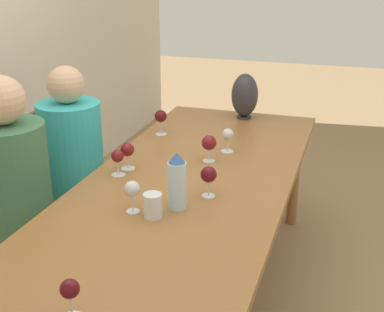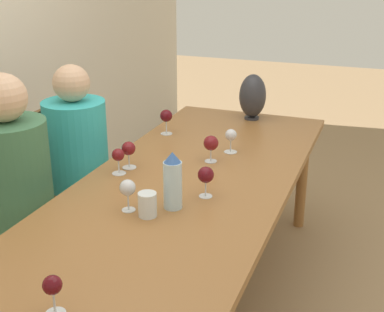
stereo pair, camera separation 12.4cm
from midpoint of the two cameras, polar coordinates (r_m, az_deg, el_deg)
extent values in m
cube|color=#936033|center=(2.45, -0.20, -4.19)|extent=(2.72, 0.97, 0.04)
cylinder|color=#936033|center=(3.65, 12.61, -2.37)|extent=(0.07, 0.07, 0.70)
cylinder|color=#936033|center=(3.81, 1.19, -0.82)|extent=(0.07, 0.07, 0.70)
cylinder|color=silver|center=(2.25, -0.49, -3.15)|extent=(0.08, 0.08, 0.21)
cone|color=#33599E|center=(2.20, -0.50, -0.14)|extent=(0.07, 0.07, 0.05)
cylinder|color=silver|center=(2.20, -3.17, -5.22)|extent=(0.08, 0.08, 0.10)
cylinder|color=#2D2D33|center=(3.53, 7.39, 4.06)|extent=(0.10, 0.10, 0.01)
ellipsoid|color=#2D2D33|center=(3.49, 7.50, 6.38)|extent=(0.17, 0.17, 0.28)
cylinder|color=silver|center=(2.28, -5.22, -5.76)|extent=(0.06, 0.06, 0.00)
cylinder|color=silver|center=(2.26, -5.26, -4.90)|extent=(0.01, 0.01, 0.07)
sphere|color=silver|center=(2.23, -5.31, -3.39)|extent=(0.07, 0.07, 0.07)
cylinder|color=silver|center=(1.69, -12.39, -15.07)|extent=(0.01, 0.01, 0.07)
sphere|color=#510C14|center=(1.66, -12.56, -13.31)|extent=(0.06, 0.06, 0.06)
cylinder|color=silver|center=(2.79, 3.28, -0.57)|extent=(0.06, 0.06, 0.00)
cylinder|color=silver|center=(2.78, 3.30, 0.09)|extent=(0.01, 0.01, 0.07)
sphere|color=maroon|center=(2.75, 3.32, 1.38)|extent=(0.08, 0.08, 0.08)
cylinder|color=silver|center=(3.21, -1.63, 2.39)|extent=(0.07, 0.07, 0.00)
cylinder|color=silver|center=(3.20, -1.64, 3.09)|extent=(0.01, 0.01, 0.08)
sphere|color=#510C14|center=(3.18, -1.65, 4.31)|extent=(0.07, 0.07, 0.07)
cylinder|color=silver|center=(2.39, 2.95, -4.31)|extent=(0.06, 0.06, 0.00)
cylinder|color=silver|center=(2.38, 2.96, -3.50)|extent=(0.01, 0.01, 0.07)
sphere|color=#510C14|center=(2.35, 2.99, -2.02)|extent=(0.07, 0.07, 0.07)
cylinder|color=silver|center=(2.93, 5.34, 0.43)|extent=(0.07, 0.07, 0.00)
cylinder|color=silver|center=(2.91, 5.36, 1.10)|extent=(0.01, 0.01, 0.07)
sphere|color=silver|center=(2.89, 5.40, 2.25)|extent=(0.06, 0.06, 0.06)
cylinder|color=silver|center=(2.72, -5.40, -1.22)|extent=(0.07, 0.07, 0.00)
cylinder|color=silver|center=(2.70, -5.43, -0.50)|extent=(0.01, 0.01, 0.07)
sphere|color=maroon|center=(2.68, -5.48, 0.80)|extent=(0.07, 0.07, 0.07)
cylinder|color=silver|center=(2.65, -6.46, -1.86)|extent=(0.07, 0.07, 0.00)
cylinder|color=silver|center=(2.64, -6.49, -1.13)|extent=(0.01, 0.01, 0.07)
sphere|color=maroon|center=(2.61, -6.55, 0.12)|extent=(0.06, 0.06, 0.06)
cube|color=brown|center=(2.79, -16.67, -7.81)|extent=(0.44, 0.44, 0.04)
cylinder|color=brown|center=(2.69, -15.23, -14.88)|extent=(0.04, 0.04, 0.44)
cylinder|color=brown|center=(2.94, -10.93, -11.03)|extent=(0.04, 0.04, 0.44)
cylinder|color=brown|center=(3.14, -16.96, -9.45)|extent=(0.04, 0.04, 0.44)
cube|color=brown|center=(3.20, -10.78, -3.48)|extent=(0.44, 0.44, 0.04)
cube|color=brown|center=(3.21, -14.13, 1.06)|extent=(0.40, 0.03, 0.45)
cylinder|color=brown|center=(3.07, -9.23, -9.45)|extent=(0.04, 0.04, 0.44)
cylinder|color=brown|center=(3.36, -6.04, -6.45)|extent=(0.04, 0.04, 0.44)
cylinder|color=brown|center=(3.26, -15.11, -8.05)|extent=(0.04, 0.04, 0.44)
cylinder|color=brown|center=(3.54, -11.59, -5.35)|extent=(0.04, 0.04, 0.44)
cube|color=#2D2D38|center=(2.87, -15.16, -11.93)|extent=(0.27, 0.20, 0.48)
cylinder|color=#3D704C|center=(2.67, -17.32, -2.18)|extent=(0.36, 0.36, 0.56)
sphere|color=#D6A884|center=(2.55, -18.26, 5.93)|extent=(0.22, 0.22, 0.22)
cube|color=#2D2D38|center=(3.26, -9.58, -7.15)|extent=(0.26, 0.19, 0.48)
cylinder|color=#33B7BC|center=(3.10, -11.12, 1.17)|extent=(0.35, 0.35, 0.51)
sphere|color=#D6A884|center=(3.00, -11.59, 7.62)|extent=(0.21, 0.21, 0.21)
camera|label=1|loc=(0.06, -88.62, 0.53)|focal=50.00mm
camera|label=2|loc=(0.06, 91.38, -0.53)|focal=50.00mm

